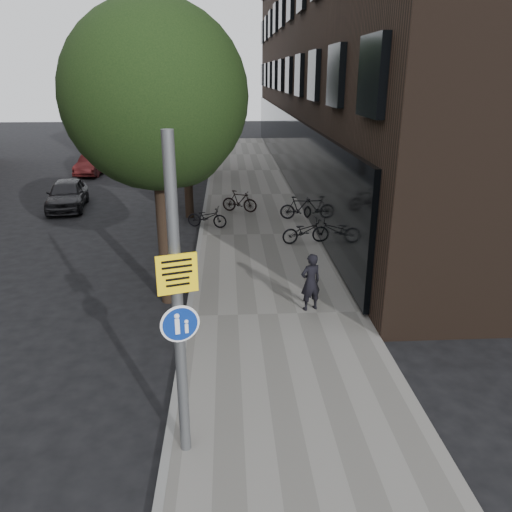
{
  "coord_description": "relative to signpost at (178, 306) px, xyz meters",
  "views": [
    {
      "loc": [
        -0.94,
        -7.91,
        5.79
      ],
      "look_at": [
        -0.34,
        2.46,
        2.0
      ],
      "focal_mm": 35.0,
      "sensor_mm": 36.0,
      "label": 1
    }
  ],
  "objects": [
    {
      "name": "pedestrian",
      "position": [
        2.79,
        4.9,
        -1.78
      ],
      "size": [
        0.64,
        0.53,
        1.51
      ],
      "primitive_type": "imported",
      "rotation": [
        0.0,
        0.0,
        3.49
      ],
      "color": "black",
      "rests_on": "sidewalk"
    },
    {
      "name": "curb_edge",
      "position": [
        -0.3,
        11.36,
        -2.59
      ],
      "size": [
        0.15,
        60.0,
        0.13
      ],
      "primitive_type": "cube",
      "color": "slate",
      "rests_on": "ground"
    },
    {
      "name": "sidewalk",
      "position": [
        1.95,
        11.36,
        -2.59
      ],
      "size": [
        4.5,
        60.0,
        0.12
      ],
      "primitive_type": "cube",
      "color": "slate",
      "rests_on": "ground"
    },
    {
      "name": "parked_bike_facade_far",
      "position": [
        3.7,
        13.33,
        -2.05
      ],
      "size": [
        1.63,
        0.6,
        0.96
      ],
      "primitive_type": "imported",
      "rotation": [
        0.0,
        0.0,
        1.47
      ],
      "color": "black",
      "rests_on": "sidewalk"
    },
    {
      "name": "street_tree_near",
      "position": [
        -0.83,
        6.0,
        2.46
      ],
      "size": [
        4.4,
        4.4,
        7.5
      ],
      "color": "black",
      "rests_on": "ground"
    },
    {
      "name": "building_right_dark_brick",
      "position": [
        10.2,
        23.36,
        6.35
      ],
      "size": [
        12.0,
        40.0,
        18.0
      ],
      "primitive_type": "cube",
      "color": "black",
      "rests_on": "ground"
    },
    {
      "name": "street_tree_far",
      "position": [
        -0.83,
        23.5,
        2.46
      ],
      "size": [
        5.0,
        5.0,
        7.8
      ],
      "color": "black",
      "rests_on": "ground"
    },
    {
      "name": "street_tree_mid",
      "position": [
        -0.83,
        14.5,
        2.46
      ],
      "size": [
        5.0,
        5.0,
        7.8
      ],
      "color": "black",
      "rests_on": "ground"
    },
    {
      "name": "parked_car_near",
      "position": [
        -6.57,
        16.18,
        -1.99
      ],
      "size": [
        2.08,
        4.06,
        1.32
      ],
      "primitive_type": "imported",
      "rotation": [
        0.0,
        0.0,
        0.14
      ],
      "color": "black",
      "rests_on": "ground"
    },
    {
      "name": "parked_bike_facade_near",
      "position": [
        3.47,
        10.24,
        -2.09
      ],
      "size": [
        1.78,
        0.91,
        0.89
      ],
      "primitive_type": "imported",
      "rotation": [
        0.0,
        0.0,
        1.77
      ],
      "color": "black",
      "rests_on": "sidewalk"
    },
    {
      "name": "signpost",
      "position": [
        0.0,
        0.0,
        0.0
      ],
      "size": [
        0.56,
        0.2,
        5.02
      ],
      "rotation": [
        0.0,
        0.0,
        0.3
      ],
      "color": "#595B5E",
      "rests_on": "sidewalk"
    },
    {
      "name": "parked_bike_curb_far",
      "position": [
        1.26,
        14.67,
        -2.06
      ],
      "size": [
        1.62,
        0.92,
        0.94
      ],
      "primitive_type": "imported",
      "rotation": [
        0.0,
        0.0,
        1.24
      ],
      "color": "black",
      "rests_on": "sidewalk"
    },
    {
      "name": "parked_bike_curb_near",
      "position": [
        -0.08,
        12.39,
        -2.12
      ],
      "size": [
        1.67,
        0.93,
        0.83
      ],
      "primitive_type": "imported",
      "rotation": [
        0.0,
        0.0,
        1.32
      ],
      "color": "black",
      "rests_on": "sidewalk"
    },
    {
      "name": "parked_car_far",
      "position": [
        -8.07,
        28.81,
        -2.1
      ],
      "size": [
        1.72,
        3.88,
        1.11
      ],
      "primitive_type": "imported",
      "rotation": [
        0.0,
        0.0,
        0.05
      ],
      "color": "black",
      "rests_on": "ground"
    },
    {
      "name": "ground",
      "position": [
        1.7,
        1.36,
        -2.65
      ],
      "size": [
        120.0,
        120.0,
        0.0
      ],
      "primitive_type": "plane",
      "color": "black",
      "rests_on": "ground"
    },
    {
      "name": "parked_car_mid",
      "position": [
        -7.49,
        24.56,
        -2.05
      ],
      "size": [
        1.54,
        3.77,
        1.21
      ],
      "primitive_type": "imported",
      "rotation": [
        0.0,
        0.0,
        -0.07
      ],
      "color": "maroon",
      "rests_on": "ground"
    }
  ]
}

